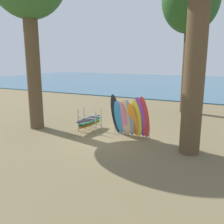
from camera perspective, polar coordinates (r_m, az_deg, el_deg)
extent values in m
plane|color=brown|center=(12.26, -0.37, -6.05)|extent=(80.00, 80.00, 0.00)
cube|color=#38607A|center=(40.93, 18.94, 6.31)|extent=(80.00, 36.00, 0.10)
cylinder|color=brown|center=(14.17, -17.92, 10.15)|extent=(0.76, 0.76, 6.94)
cylinder|color=brown|center=(10.23, 18.87, 10.91)|extent=(0.83, 0.83, 7.46)
cylinder|color=#4C3823|center=(18.44, 17.00, 9.96)|extent=(0.58, 0.58, 6.55)
ellipsoid|color=#285623|center=(18.84, 17.93, 23.73)|extent=(3.86, 3.86, 4.44)
ellipsoid|color=black|center=(12.58, 0.90, -0.49)|extent=(0.59, 0.70, 2.15)
ellipsoid|color=#2D8ED1|center=(12.52, 1.68, -1.28)|extent=(0.55, 0.67, 1.84)
ellipsoid|color=pink|center=(12.42, 2.48, -1.38)|extent=(0.63, 0.71, 1.84)
ellipsoid|color=#C6B289|center=(12.33, 3.29, -1.31)|extent=(0.56, 0.58, 1.93)
ellipsoid|color=gray|center=(12.24, 4.12, -1.40)|extent=(0.63, 0.67, 1.93)
ellipsoid|color=orange|center=(12.17, 4.95, -1.81)|extent=(0.67, 0.81, 1.80)
ellipsoid|color=yellow|center=(12.07, 5.80, -1.54)|extent=(0.62, 0.73, 1.97)
ellipsoid|color=purple|center=(11.97, 6.67, -1.28)|extent=(0.63, 0.81, 2.13)
ellipsoid|color=red|center=(11.89, 7.54, -1.31)|extent=(0.63, 0.76, 2.16)
cylinder|color=#9EA0A5|center=(13.19, 0.73, -3.47)|extent=(0.04, 0.04, 0.55)
cylinder|color=#9EA0A5|center=(12.21, 8.69, -4.92)|extent=(0.04, 0.04, 0.55)
cylinder|color=#9EA0A5|center=(12.60, 4.58, -2.98)|extent=(2.18, 0.37, 0.04)
cylinder|color=#9EA0A5|center=(13.30, -7.92, -1.90)|extent=(0.05, 0.05, 1.25)
cylinder|color=#9EA0A5|center=(12.73, -3.81, -2.45)|extent=(0.05, 0.05, 1.25)
cylinder|color=#9EA0A5|center=(13.78, -6.53, -1.35)|extent=(0.05, 0.05, 1.25)
cylinder|color=#9EA0A5|center=(13.24, -2.51, -1.86)|extent=(0.05, 0.05, 1.25)
cylinder|color=#9EA0A5|center=(13.08, -5.89, -3.34)|extent=(1.10, 0.04, 0.04)
cylinder|color=#9EA0A5|center=(12.96, -5.93, -1.42)|extent=(1.10, 0.04, 0.04)
cylinder|color=#9EA0A5|center=(13.57, -4.54, -2.73)|extent=(1.10, 0.04, 0.04)
cylinder|color=#9EA0A5|center=(13.46, -4.57, -0.88)|extent=(1.10, 0.04, 0.04)
ellipsoid|color=yellow|center=(13.30, -5.11, -2.84)|extent=(0.64, 2.13, 0.06)
ellipsoid|color=orange|center=(13.32, -5.37, -2.56)|extent=(0.62, 2.13, 0.06)
ellipsoid|color=gray|center=(13.30, -5.33, -2.31)|extent=(0.55, 2.11, 0.06)
ellipsoid|color=#339E56|center=(13.24, -5.02, -2.10)|extent=(0.65, 2.13, 0.06)
ellipsoid|color=white|center=(13.26, -5.33, -1.81)|extent=(0.54, 2.11, 0.06)
ellipsoid|color=black|center=(13.26, -5.42, -1.55)|extent=(0.66, 2.13, 0.06)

